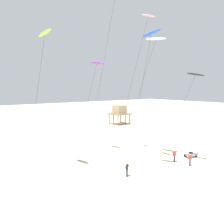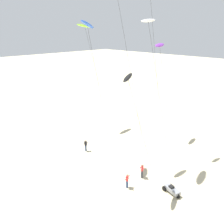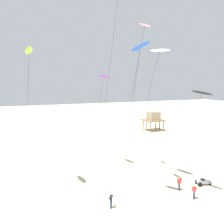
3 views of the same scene
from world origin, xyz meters
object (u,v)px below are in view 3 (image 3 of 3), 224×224
(kite_black, at_px, (201,94))
(kite_flyer_middle, at_px, (111,200))
(kite_flyer_nearest, at_px, (179,183))
(kite_purple, at_px, (103,77))
(kite_flyer_furthest, at_px, (194,192))
(beach_buggy, at_px, (203,182))
(stilt_house, at_px, (153,117))
(kite_blue, at_px, (140,48))
(kite_white, at_px, (160,51))
(kite_pink, at_px, (144,29))
(kite_lime, at_px, (29,52))

(kite_black, height_order, kite_flyer_middle, kite_black)
(kite_black, relative_size, kite_flyer_nearest, 7.33)
(kite_purple, distance_m, kite_flyer_middle, 17.30)
(kite_flyer_furthest, xyz_separation_m, beach_buggy, (3.86, 2.57, -0.46))
(stilt_house, bearing_deg, kite_purple, -136.11)
(beach_buggy, bearing_deg, kite_black, -142.37)
(kite_flyer_nearest, xyz_separation_m, kite_flyer_middle, (-9.28, -0.63, 0.00))
(kite_blue, distance_m, kite_purple, 12.39)
(kite_white, relative_size, beach_buggy, 8.00)
(kite_black, distance_m, kite_white, 7.29)
(kite_pink, distance_m, kite_lime, 12.66)
(kite_flyer_nearest, xyz_separation_m, kite_flyer_furthest, (0.00, -2.55, 0.00))
(kite_pink, bearing_deg, kite_white, 24.63)
(kite_black, bearing_deg, kite_blue, 170.39)
(stilt_house, bearing_deg, kite_flyer_furthest, -116.80)
(kite_blue, bearing_deg, beach_buggy, 9.36)
(kite_pink, bearing_deg, kite_flyer_nearest, -9.89)
(stilt_house, bearing_deg, kite_flyer_middle, -128.95)
(kite_pink, distance_m, kite_flyer_furthest, 18.77)
(kite_flyer_furthest, distance_m, beach_buggy, 4.66)
(kite_black, bearing_deg, kite_flyer_nearest, 92.14)
(beach_buggy, bearing_deg, kite_blue, -170.64)
(kite_pink, bearing_deg, kite_flyer_middle, -162.22)
(kite_blue, bearing_deg, kite_flyer_nearest, 14.40)
(kite_flyer_nearest, bearing_deg, kite_black, -87.86)
(kite_black, height_order, stilt_house, kite_black)
(kite_pink, height_order, stilt_house, kite_pink)
(kite_flyer_furthest, height_order, beach_buggy, kite_flyer_furthest)
(kite_flyer_nearest, height_order, kite_flyer_furthest, same)
(stilt_house, bearing_deg, kite_pink, -125.15)
(kite_pink, height_order, kite_lime, kite_pink)
(kite_pink, height_order, kite_purple, kite_pink)
(kite_black, height_order, kite_pink, kite_pink)
(kite_flyer_nearest, distance_m, stilt_house, 37.86)
(kite_white, relative_size, kite_purple, 1.20)
(kite_flyer_middle, distance_m, beach_buggy, 13.17)
(kite_flyer_middle, distance_m, stilt_house, 43.55)
(kite_black, height_order, kite_flyer_nearest, kite_black)
(kite_pink, relative_size, beach_buggy, 9.19)
(kite_white, height_order, kite_purple, kite_white)
(kite_white, height_order, beach_buggy, kite_white)
(kite_white, distance_m, kite_blue, 6.33)
(kite_black, relative_size, kite_lime, 0.73)
(kite_purple, bearing_deg, beach_buggy, -47.36)
(kite_purple, bearing_deg, kite_flyer_furthest, -66.32)
(kite_white, bearing_deg, stilt_house, 57.43)
(kite_pink, relative_size, kite_white, 1.15)
(kite_lime, xyz_separation_m, kite_blue, (9.50, -7.31, -0.02))
(kite_white, bearing_deg, kite_flyer_middle, -159.43)
(kite_lime, relative_size, kite_blue, 0.99)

